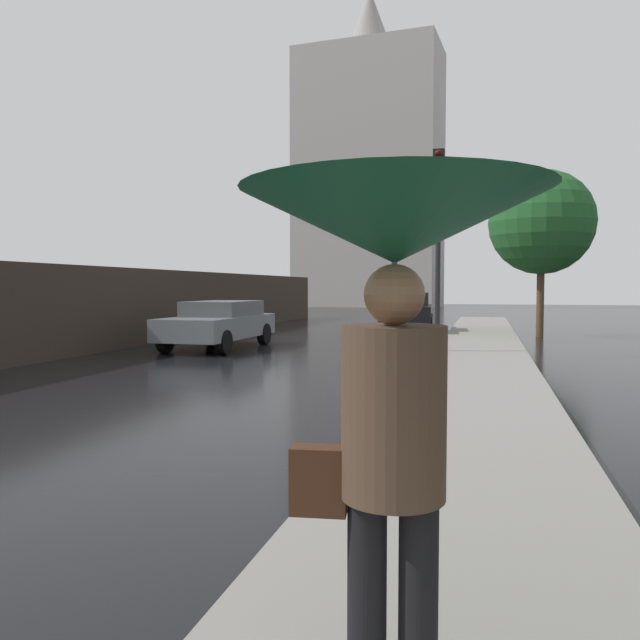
{
  "coord_description": "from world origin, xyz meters",
  "views": [
    {
      "loc": [
        5.24,
        -2.93,
        1.66
      ],
      "look_at": [
        2.31,
        8.09,
        1.06
      ],
      "focal_mm": 35.12,
      "sensor_mm": 36.0,
      "label": 1
    }
  ],
  "objects": [
    {
      "name": "car_grey_near_kerb",
      "position": [
        -1.77,
        12.76,
        0.69
      ],
      "size": [
        1.86,
        4.29,
        1.28
      ],
      "rotation": [
        0.0,
        0.0,
        3.13
      ],
      "color": "slate",
      "rests_on": "ground"
    },
    {
      "name": "distant_tower",
      "position": [
        -4.62,
        50.49,
        11.45
      ],
      "size": [
        12.53,
        7.38,
        26.86
      ],
      "color": "#9E9993",
      "rests_on": "ground"
    },
    {
      "name": "street_tree_mid",
      "position": [
        6.99,
        19.12,
        3.8
      ],
      "size": [
        3.45,
        3.45,
        5.53
      ],
      "color": "#4C3823",
      "rests_on": "ground"
    },
    {
      "name": "sidewalk_strip",
      "position": [
        5.1,
        0.0,
        0.07
      ],
      "size": [
        2.2,
        60.0,
        0.14
      ],
      "primitive_type": "cube",
      "color": "gray",
      "rests_on": "ground"
    },
    {
      "name": "traffic_light",
      "position": [
        4.13,
        12.11,
        3.4
      ],
      "size": [
        0.26,
        0.39,
        4.74
      ],
      "color": "black",
      "rests_on": "sidewalk_strip"
    },
    {
      "name": "car_black_mid_road",
      "position": [
        2.53,
        19.37,
        0.77
      ],
      "size": [
        2.04,
        4.16,
        1.47
      ],
      "rotation": [
        0.0,
        0.0,
        0.08
      ],
      "color": "black",
      "rests_on": "ground"
    },
    {
      "name": "pedestrian_with_umbrella_near",
      "position": [
        4.93,
        -0.79,
        1.63
      ],
      "size": [
        1.07,
        1.07,
        1.85
      ],
      "rotation": [
        0.0,
        0.0,
        3.27
      ],
      "color": "black",
      "rests_on": "sidewalk_strip"
    }
  ]
}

